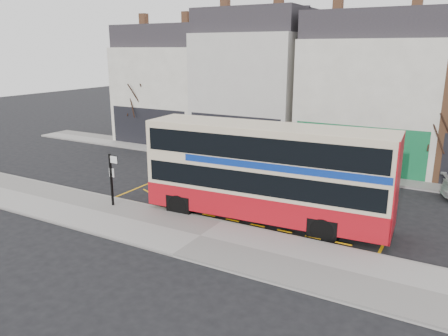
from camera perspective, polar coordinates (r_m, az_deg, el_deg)
The scene contains 14 objects.
ground at distance 20.90m, azimuth 0.28°, elevation -6.92°, with size 120.00×120.00×0.00m, color black.
pavement at distance 19.06m, azimuth -3.12°, elevation -8.99°, with size 40.00×4.00×0.15m, color #9A9692.
kerb at distance 20.57m, azimuth -0.23°, elevation -7.07°, with size 40.00×0.15×0.15m, color gray.
far_pavement at distance 30.47m, azimuth 10.40°, elevation 0.17°, with size 50.00×3.00×0.15m, color #9A9692.
road_markings at distance 22.22m, azimuth 2.30°, elevation -5.54°, with size 14.00×3.40×0.01m, color #F1A40C, non-canonical shape.
terrace_far_left at distance 39.39m, azimuth -6.39°, elevation 10.75°, with size 8.00×8.01×10.80m.
terrace_left at distance 35.30m, azimuth 4.41°, elevation 11.08°, with size 8.00×8.01×11.80m.
terrace_green_shop at distance 32.56m, azimuth 19.10°, elevation 9.50°, with size 9.00×8.01×11.30m.
double_decker_bus at distance 20.31m, azimuth 5.60°, elevation -0.47°, with size 11.63×3.40×4.59m.
bus_stop_post at distance 22.68m, azimuth -14.43°, elevation -0.81°, with size 0.67×0.12×2.71m.
car_silver at distance 32.03m, azimuth -2.49°, elevation 2.31°, with size 1.65×4.11×1.40m, color #9E9EA3.
car_grey at distance 29.49m, azimuth 7.80°, elevation 0.85°, with size 1.29×3.70×1.22m, color #3A3C40.
street_tree_left at distance 37.63m, azimuth -11.02°, elevation 9.88°, with size 3.06×3.06×6.61m.
street_tree_right at distance 28.71m, azimuth 26.88°, elevation 5.52°, with size 2.61×2.61×5.63m.
Camera 1 is at (9.40, -16.90, 7.92)m, focal length 35.00 mm.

